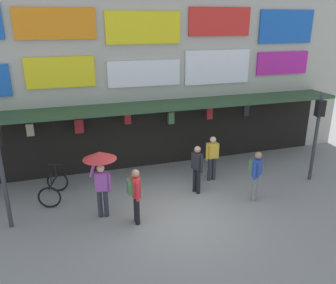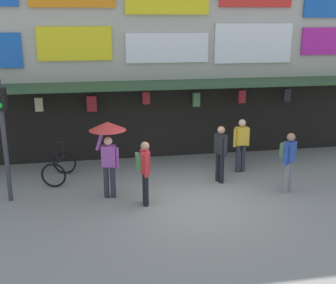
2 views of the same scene
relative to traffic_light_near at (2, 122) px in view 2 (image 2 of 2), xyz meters
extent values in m
plane|color=gray|center=(4.74, -0.90, -2.14)|extent=(80.00, 80.00, 0.00)
cube|color=#B2AD9E|center=(4.74, 3.70, 1.86)|extent=(18.00, 1.20, 8.00)
cube|color=#2D4C2D|center=(4.74, 2.40, 0.46)|extent=(15.30, 1.40, 0.12)
cube|color=yellow|center=(1.79, 3.05, 1.73)|extent=(2.31, 0.08, 1.05)
cube|color=white|center=(4.74, 3.05, 1.57)|extent=(2.72, 0.08, 0.95)
cube|color=white|center=(7.69, 3.05, 1.69)|extent=(2.70, 0.08, 1.30)
cube|color=#B71E93|center=(10.64, 3.05, 1.73)|extent=(2.39, 0.08, 0.92)
cylinder|color=black|center=(0.61, 2.58, 0.27)|extent=(0.02, 0.02, 0.26)
cube|color=tan|center=(0.61, 2.58, -0.07)|extent=(0.24, 0.14, 0.42)
cylinder|color=black|center=(2.22, 2.67, 0.26)|extent=(0.02, 0.02, 0.27)
cube|color=maroon|center=(2.22, 2.67, -0.12)|extent=(0.31, 0.18, 0.49)
cylinder|color=black|center=(3.96, 2.65, 0.30)|extent=(0.02, 0.02, 0.20)
cube|color=maroon|center=(3.96, 2.65, 0.01)|extent=(0.24, 0.14, 0.39)
cylinder|color=black|center=(5.63, 2.61, 0.27)|extent=(0.02, 0.02, 0.26)
cube|color=#477042|center=(5.63, 2.61, -0.09)|extent=(0.23, 0.14, 0.46)
cylinder|color=black|center=(7.17, 2.51, 0.30)|extent=(0.02, 0.02, 0.21)
cube|color=maroon|center=(7.17, 2.51, -0.02)|extent=(0.24, 0.15, 0.43)
cylinder|color=black|center=(8.79, 2.53, 0.30)|extent=(0.02, 0.02, 0.20)
cube|color=#232328|center=(8.79, 2.53, -0.02)|extent=(0.23, 0.14, 0.44)
cube|color=black|center=(4.74, 3.08, -0.89)|extent=(15.30, 0.04, 2.50)
cylinder|color=#38383D|center=(0.00, 0.01, -0.54)|extent=(0.12, 0.12, 3.20)
cube|color=black|center=(0.00, 0.01, 0.56)|extent=(0.30, 0.26, 0.56)
torus|color=black|center=(1.31, 1.84, -1.78)|extent=(0.71, 0.22, 0.72)
torus|color=black|center=(1.06, 0.77, -1.78)|extent=(0.71, 0.22, 0.72)
cylinder|color=black|center=(1.18, 1.31, -1.53)|extent=(0.27, 0.98, 0.05)
cylinder|color=black|center=(1.15, 1.15, -1.36)|extent=(0.04, 0.04, 0.35)
cube|color=black|center=(1.15, 1.15, -1.17)|extent=(0.14, 0.22, 0.06)
cylinder|color=black|center=(1.29, 1.76, -1.36)|extent=(0.04, 0.04, 0.50)
cylinder|color=black|center=(1.29, 1.76, -1.11)|extent=(0.44, 0.13, 0.04)
cylinder|color=black|center=(3.47, -0.78, -1.70)|extent=(0.14, 0.14, 0.88)
cylinder|color=black|center=(3.46, -0.96, -1.70)|extent=(0.14, 0.14, 0.88)
cube|color=red|center=(3.47, -0.87, -0.98)|extent=(0.23, 0.36, 0.56)
sphere|color=#A87A5B|center=(3.47, -0.87, -0.57)|extent=(0.22, 0.22, 0.22)
cylinder|color=red|center=(3.47, -0.65, -1.03)|extent=(0.09, 0.09, 0.56)
cylinder|color=red|center=(3.46, -1.09, -1.03)|extent=(0.09, 0.09, 0.56)
cube|color=#477042|center=(3.31, -0.87, -0.96)|extent=(0.17, 0.28, 0.40)
cylinder|color=gray|center=(7.49, -0.67, -1.70)|extent=(0.14, 0.14, 0.88)
cylinder|color=gray|center=(7.35, -0.78, -1.70)|extent=(0.14, 0.14, 0.88)
cube|color=#28479E|center=(7.42, -0.73, -0.98)|extent=(0.42, 0.40, 0.56)
sphere|color=#A87A5B|center=(7.42, -0.73, -0.57)|extent=(0.22, 0.22, 0.22)
cylinder|color=#28479E|center=(7.59, -0.58, -1.03)|extent=(0.09, 0.09, 0.56)
cylinder|color=#28479E|center=(7.25, -0.87, -1.03)|extent=(0.09, 0.09, 0.56)
cube|color=#477042|center=(7.32, -0.60, -0.96)|extent=(0.32, 0.30, 0.40)
cylinder|color=#2D2D38|center=(2.68, -0.26, -1.70)|extent=(0.14, 0.14, 0.88)
cylinder|color=#2D2D38|center=(2.50, -0.22, -1.70)|extent=(0.14, 0.14, 0.88)
cube|color=#9E4CA8|center=(2.59, -0.24, -0.98)|extent=(0.40, 0.29, 0.56)
sphere|color=beige|center=(2.59, -0.24, -0.57)|extent=(0.22, 0.22, 0.22)
cylinder|color=#9E4CA8|center=(2.80, -0.28, -1.03)|extent=(0.09, 0.09, 0.56)
cylinder|color=#9E4CA8|center=(2.37, -0.19, -0.58)|extent=(0.23, 0.09, 0.48)
cylinder|color=#4C3823|center=(2.37, -0.19, -0.47)|extent=(0.02, 0.02, 0.55)
cone|color=red|center=(2.59, -0.24, -0.17)|extent=(0.96, 0.96, 0.22)
cylinder|color=black|center=(5.77, 0.42, -1.70)|extent=(0.14, 0.14, 0.88)
cylinder|color=black|center=(5.83, 0.25, -1.70)|extent=(0.14, 0.14, 0.88)
cube|color=#232328|center=(5.80, 0.33, -0.98)|extent=(0.33, 0.41, 0.56)
sphere|color=#A87A5B|center=(5.80, 0.33, -0.57)|extent=(0.22, 0.22, 0.22)
cylinder|color=#232328|center=(5.73, 0.54, -1.03)|extent=(0.09, 0.09, 0.56)
cylinder|color=#232328|center=(5.88, 0.12, -1.03)|extent=(0.09, 0.09, 0.56)
cylinder|color=#2D2D38|center=(6.79, 1.07, -1.70)|extent=(0.14, 0.14, 0.88)
cylinder|color=#2D2D38|center=(6.61, 1.06, -1.70)|extent=(0.14, 0.14, 0.88)
cube|color=gold|center=(6.70, 1.07, -0.98)|extent=(0.38, 0.25, 0.56)
sphere|color=beige|center=(6.70, 1.07, -0.57)|extent=(0.22, 0.22, 0.22)
cylinder|color=gold|center=(6.92, 1.09, -1.03)|extent=(0.09, 0.09, 0.56)
cylinder|color=gold|center=(6.48, 1.05, -1.03)|extent=(0.09, 0.09, 0.56)
cube|color=tan|center=(6.68, 1.23, -0.96)|extent=(0.29, 0.18, 0.40)
camera|label=1|loc=(1.74, -9.30, 3.41)|focal=36.48mm
camera|label=2|loc=(2.22, -10.96, 2.44)|focal=45.68mm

